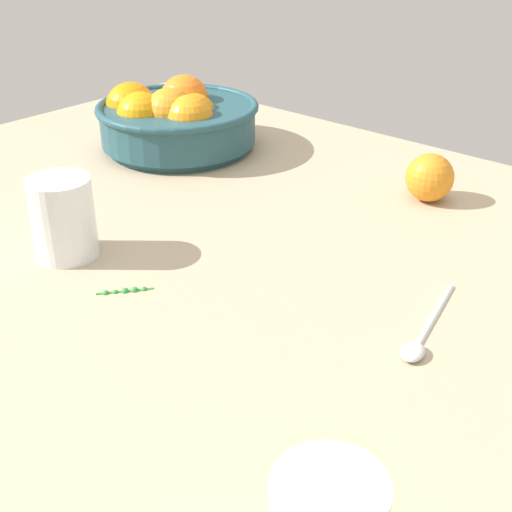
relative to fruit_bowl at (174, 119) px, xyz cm
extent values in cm
cube|color=tan|center=(38.35, -21.80, -6.43)|extent=(143.28, 100.96, 3.00)
cylinder|color=#234C56|center=(0.63, 0.34, -4.33)|extent=(23.10, 23.10, 1.20)
cylinder|color=#234C56|center=(0.63, 0.34, -0.84)|extent=(25.10, 25.10, 5.79)
torus|color=#234C56|center=(0.63, 0.34, 2.06)|extent=(26.30, 26.30, 1.20)
sphere|color=orange|center=(5.17, -1.34, 1.28)|extent=(7.61, 7.61, 7.61)
sphere|color=orange|center=(3.12, 1.78, 0.93)|extent=(6.81, 6.81, 6.81)
sphere|color=orange|center=(-1.46, 3.91, 2.11)|extent=(8.15, 8.15, 8.15)
sphere|color=orange|center=(-4.63, 5.32, 0.07)|extent=(6.48, 6.48, 6.48)
sphere|color=orange|center=(-6.93, -2.99, 1.09)|extent=(8.51, 8.51, 8.51)
sphere|color=orange|center=(-1.87, -5.18, 1.23)|extent=(7.77, 7.77, 7.77)
sphere|color=orange|center=(1.38, -1.96, 1.65)|extent=(8.02, 8.02, 8.02)
cylinder|color=white|center=(17.93, -33.85, -0.16)|extent=(7.35, 7.35, 9.54)
cylinder|color=yellow|center=(17.93, -33.85, -2.13)|extent=(6.47, 6.47, 5.60)
sphere|color=orange|center=(41.96, 8.36, -1.63)|extent=(6.60, 6.60, 6.60)
ellipsoid|color=silver|center=(58.59, -24.67, -4.43)|extent=(2.88, 3.61, 1.00)
cylinder|color=silver|center=(56.88, -17.02, -4.58)|extent=(3.39, 12.32, 0.70)
cylinder|color=green|center=(29.58, -34.85, -4.78)|extent=(3.97, 5.02, 0.30)
sphere|color=green|center=(28.34, -36.46, -4.63)|extent=(0.74, 0.74, 0.74)
sphere|color=green|center=(28.96, -35.66, -4.63)|extent=(0.63, 0.63, 0.63)
sphere|color=green|center=(29.58, -34.85, -4.63)|extent=(0.86, 0.86, 0.86)
sphere|color=green|center=(30.20, -34.05, -4.63)|extent=(0.88, 0.88, 0.88)
sphere|color=green|center=(30.82, -33.24, -4.63)|extent=(0.67, 0.67, 0.67)
camera|label=1|loc=(81.43, -72.70, 33.43)|focal=47.99mm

